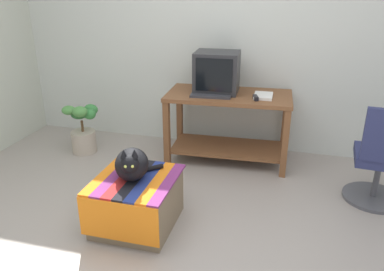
{
  "coord_description": "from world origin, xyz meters",
  "views": [
    {
      "loc": [
        0.79,
        -2.14,
        1.81
      ],
      "look_at": [
        -0.02,
        0.85,
        0.55
      ],
      "focal_mm": 36.04,
      "sensor_mm": 36.0,
      "label": 1
    }
  ],
  "objects_px": {
    "potted_plant": "(83,130)",
    "stapler": "(256,98)",
    "ottoman_with_blanket": "(137,202)",
    "keyboard": "(211,96)",
    "office_chair": "(381,162)",
    "desk": "(228,116)",
    "cat": "(132,164)",
    "book": "(263,96)",
    "tv_monitor": "(217,73)"
  },
  "relations": [
    {
      "from": "desk",
      "to": "tv_monitor",
      "type": "bearing_deg",
      "value": 160.34
    },
    {
      "from": "ottoman_with_blanket",
      "to": "potted_plant",
      "type": "xyz_separation_m",
      "value": [
        -1.12,
        1.14,
        0.06
      ]
    },
    {
      "from": "potted_plant",
      "to": "office_chair",
      "type": "relative_size",
      "value": 0.66
    },
    {
      "from": "cat",
      "to": "office_chair",
      "type": "height_order",
      "value": "office_chair"
    },
    {
      "from": "stapler",
      "to": "potted_plant",
      "type": "bearing_deg",
      "value": 163.48
    },
    {
      "from": "desk",
      "to": "book",
      "type": "height_order",
      "value": "book"
    },
    {
      "from": "office_chair",
      "to": "book",
      "type": "bearing_deg",
      "value": -20.64
    },
    {
      "from": "office_chair",
      "to": "stapler",
      "type": "xyz_separation_m",
      "value": [
        -1.12,
        0.38,
        0.37
      ]
    },
    {
      "from": "desk",
      "to": "office_chair",
      "type": "height_order",
      "value": "office_chair"
    },
    {
      "from": "cat",
      "to": "tv_monitor",
      "type": "bearing_deg",
      "value": 57.6
    },
    {
      "from": "desk",
      "to": "stapler",
      "type": "bearing_deg",
      "value": -28.81
    },
    {
      "from": "potted_plant",
      "to": "office_chair",
      "type": "bearing_deg",
      "value": -5.64
    },
    {
      "from": "book",
      "to": "stapler",
      "type": "relative_size",
      "value": 2.24
    },
    {
      "from": "keyboard",
      "to": "book",
      "type": "xyz_separation_m",
      "value": [
        0.5,
        0.12,
        0.0
      ]
    },
    {
      "from": "ottoman_with_blanket",
      "to": "stapler",
      "type": "bearing_deg",
      "value": 58.62
    },
    {
      "from": "tv_monitor",
      "to": "ottoman_with_blanket",
      "type": "xyz_separation_m",
      "value": [
        -0.33,
        -1.41,
        -0.73
      ]
    },
    {
      "from": "cat",
      "to": "potted_plant",
      "type": "relative_size",
      "value": 0.73
    },
    {
      "from": "keyboard",
      "to": "cat",
      "type": "distance_m",
      "value": 1.28
    },
    {
      "from": "ottoman_with_blanket",
      "to": "desk",
      "type": "bearing_deg",
      "value": 71.12
    },
    {
      "from": "potted_plant",
      "to": "stapler",
      "type": "bearing_deg",
      "value": 2.73
    },
    {
      "from": "tv_monitor",
      "to": "potted_plant",
      "type": "bearing_deg",
      "value": -172.64
    },
    {
      "from": "desk",
      "to": "ottoman_with_blanket",
      "type": "relative_size",
      "value": 1.93
    },
    {
      "from": "cat",
      "to": "stapler",
      "type": "xyz_separation_m",
      "value": [
        0.77,
        1.23,
        0.22
      ]
    },
    {
      "from": "book",
      "to": "tv_monitor",
      "type": "bearing_deg",
      "value": 170.29
    },
    {
      "from": "desk",
      "to": "office_chair",
      "type": "bearing_deg",
      "value": -23.48
    },
    {
      "from": "desk",
      "to": "stapler",
      "type": "xyz_separation_m",
      "value": [
        0.28,
        -0.14,
        0.26
      ]
    },
    {
      "from": "keyboard",
      "to": "potted_plant",
      "type": "relative_size",
      "value": 0.69
    },
    {
      "from": "desk",
      "to": "ottoman_with_blanket",
      "type": "bearing_deg",
      "value": -112.0
    },
    {
      "from": "book",
      "to": "cat",
      "type": "height_order",
      "value": "book"
    },
    {
      "from": "desk",
      "to": "cat",
      "type": "relative_size",
      "value": 3.03
    },
    {
      "from": "tv_monitor",
      "to": "potted_plant",
      "type": "relative_size",
      "value": 0.78
    },
    {
      "from": "cat",
      "to": "potted_plant",
      "type": "xyz_separation_m",
      "value": [
        -1.1,
        1.14,
        -0.27
      ]
    },
    {
      "from": "desk",
      "to": "ottoman_with_blanket",
      "type": "distance_m",
      "value": 1.47
    },
    {
      "from": "book",
      "to": "potted_plant",
      "type": "distance_m",
      "value": 2.0
    },
    {
      "from": "desk",
      "to": "tv_monitor",
      "type": "xyz_separation_m",
      "value": [
        -0.14,
        0.04,
        0.44
      ]
    },
    {
      "from": "keyboard",
      "to": "desk",
      "type": "bearing_deg",
      "value": 38.92
    },
    {
      "from": "tv_monitor",
      "to": "stapler",
      "type": "distance_m",
      "value": 0.49
    },
    {
      "from": "desk",
      "to": "tv_monitor",
      "type": "relative_size",
      "value": 2.81
    },
    {
      "from": "desk",
      "to": "potted_plant",
      "type": "bearing_deg",
      "value": -175.03
    },
    {
      "from": "ottoman_with_blanket",
      "to": "potted_plant",
      "type": "relative_size",
      "value": 1.14
    },
    {
      "from": "cat",
      "to": "potted_plant",
      "type": "distance_m",
      "value": 1.61
    },
    {
      "from": "tv_monitor",
      "to": "cat",
      "type": "distance_m",
      "value": 1.51
    },
    {
      "from": "desk",
      "to": "book",
      "type": "xyz_separation_m",
      "value": [
        0.35,
        -0.03,
        0.25
      ]
    },
    {
      "from": "desk",
      "to": "potted_plant",
      "type": "height_order",
      "value": "desk"
    },
    {
      "from": "potted_plant",
      "to": "stapler",
      "type": "relative_size",
      "value": 5.31
    },
    {
      "from": "ottoman_with_blanket",
      "to": "keyboard",
      "type": "bearing_deg",
      "value": 75.7
    },
    {
      "from": "ottoman_with_blanket",
      "to": "book",
      "type": "bearing_deg",
      "value": 58.67
    },
    {
      "from": "book",
      "to": "ottoman_with_blanket",
      "type": "xyz_separation_m",
      "value": [
        -0.81,
        -1.33,
        -0.54
      ]
    },
    {
      "from": "book",
      "to": "cat",
      "type": "xyz_separation_m",
      "value": [
        -0.83,
        -1.34,
        -0.22
      ]
    },
    {
      "from": "desk",
      "to": "cat",
      "type": "height_order",
      "value": "desk"
    }
  ]
}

